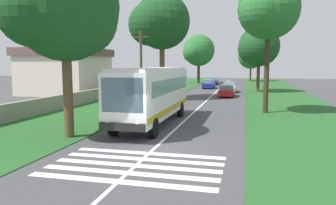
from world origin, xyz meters
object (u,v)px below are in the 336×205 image
roadside_tree_left_2 (65,11)px  roadside_tree_right_1 (258,48)px  utility_pole (141,67)px  roadside_tree_right_0 (250,57)px  roadside_tree_right_2 (267,11)px  trailing_car_0 (227,91)px  roadside_building (66,71)px  coach_bus (153,92)px  trailing_car_3 (213,81)px  roadside_tree_left_0 (160,23)px  roadside_tree_left_1 (198,51)px  trailing_car_2 (209,84)px  trailing_car_1 (230,87)px

roadside_tree_left_2 → roadside_tree_right_1: size_ratio=1.05×
roadside_tree_right_1 → utility_pole: bearing=150.2°
roadside_tree_right_0 → roadside_tree_right_2: 50.42m
trailing_car_0 → roadside_building: 21.38m
coach_bus → trailing_car_3: 42.00m
coach_bus → roadside_building: roadside_building is taller
roadside_tree_left_0 → roadside_tree_right_2: bearing=-127.3°
roadside_tree_left_1 → roadside_tree_right_1: 21.06m
roadside_tree_right_1 → roadside_building: size_ratio=0.91×
coach_bus → trailing_car_0: 20.29m
coach_bus → roadside_building: (18.73, 17.57, 0.90)m
trailing_car_2 → roadside_tree_right_0: roadside_tree_right_0 is taller
trailing_car_0 → utility_pole: 13.93m
roadside_tree_right_0 → utility_pole: bearing=168.0°
roadside_tree_right_1 → trailing_car_1: bearing=110.3°
roadside_building → roadside_tree_left_1: bearing=-27.4°
roadside_tree_left_0 → roadside_tree_right_0: bearing=-13.8°
roadside_tree_right_1 → coach_bus: bearing=165.0°
trailing_car_3 → roadside_tree_left_1: size_ratio=0.44×
coach_bus → roadside_tree_right_1: bearing=-15.0°
utility_pole → roadside_tree_left_0: bearing=-0.1°
trailing_car_1 → trailing_car_0: bearing=179.6°
trailing_car_2 → trailing_car_3: (9.31, 0.31, 0.00)m
coach_bus → utility_pole: bearing=23.1°
trailing_car_0 → roadside_tree_right_0: bearing=-4.8°
roadside_tree_right_2 → trailing_car_1: bearing=10.8°
roadside_tree_right_0 → roadside_building: bearing=147.7°
roadside_tree_left_0 → roadside_building: (3.57, 14.00, -5.43)m
roadside_tree_left_1 → roadside_tree_left_2: (-50.21, -0.23, 0.22)m
trailing_car_3 → roadside_tree_right_1: (-14.34, -7.69, 5.61)m
trailing_car_0 → roadside_tree_right_0: roadside_tree_right_0 is taller
coach_bus → trailing_car_2: 32.69m
coach_bus → roadside_tree_left_2: (-4.69, 3.46, 4.63)m
trailing_car_1 → trailing_car_2: 7.38m
coach_bus → trailing_car_2: (32.66, -0.04, -1.48)m
roadside_tree_left_1 → utility_pole: roadside_tree_left_1 is taller
roadside_tree_left_1 → coach_bus: bearing=-175.4°
roadside_tree_left_2 → roadside_building: 27.59m
roadside_tree_left_2 → roadside_tree_right_0: size_ratio=1.13×
trailing_car_3 → trailing_car_0: bearing=-169.9°
trailing_car_0 → roadside_tree_right_0: (37.28, -3.10, 4.96)m
coach_bus → roadside_tree_left_0: roadside_tree_left_0 is taller
trailing_car_3 → roadside_tree_left_1: 7.68m
trailing_car_1 → trailing_car_3: 16.22m
trailing_car_3 → utility_pole: (-33.59, 3.31, 3.02)m
trailing_car_0 → roadside_tree_right_0: 37.73m
roadside_tree_left_0 → roadside_tree_right_0: roadside_tree_left_0 is taller
trailing_car_0 → utility_pole: (-11.51, 7.23, 3.02)m
roadside_tree_left_0 → roadside_tree_right_2: roadside_tree_left_0 is taller
roadside_tree_left_2 → utility_pole: bearing=0.5°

